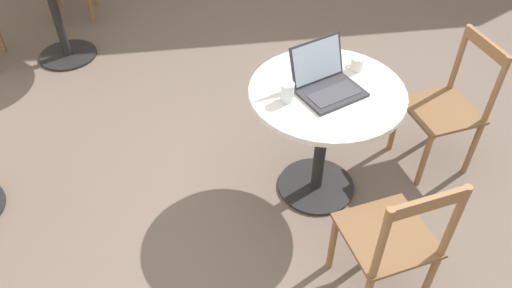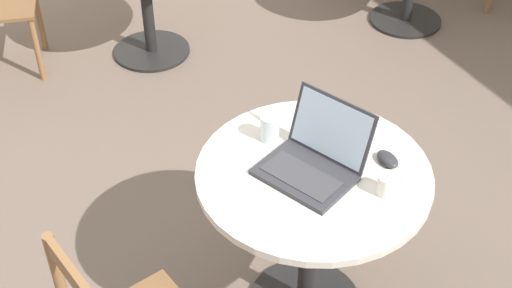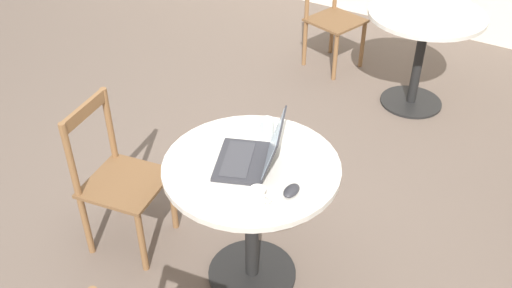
# 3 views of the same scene
# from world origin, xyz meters

# --- Properties ---
(ground_plane) EXTENTS (16.00, 16.00, 0.00)m
(ground_plane) POSITION_xyz_m (0.00, 0.00, 0.00)
(ground_plane) COLOR #66564C
(cafe_table_near) EXTENTS (0.84, 0.84, 0.76)m
(cafe_table_near) POSITION_xyz_m (0.17, -0.34, 0.59)
(cafe_table_near) COLOR black
(cafe_table_near) RESTS_ON ground_plane
(laptop) EXTENTS (0.40, 0.41, 0.24)m
(laptop) POSITION_xyz_m (0.17, -0.34, 0.81)
(laptop) COLOR #2D2D33
(laptop) RESTS_ON cafe_table_near
(mouse) EXTENTS (0.06, 0.10, 0.03)m
(mouse) POSITION_xyz_m (0.43, -0.42, 0.78)
(mouse) COLOR #2D2D33
(mouse) RESTS_ON cafe_table_near
(mug) EXTENTS (0.11, 0.07, 0.08)m
(mug) POSITION_xyz_m (0.33, -0.55, 0.80)
(mug) COLOR silver
(mug) RESTS_ON cafe_table_near
(drinking_glass) EXTENTS (0.07, 0.07, 0.10)m
(drinking_glass) POSITION_xyz_m (0.11, -0.11, 0.81)
(drinking_glass) COLOR silver
(drinking_glass) RESTS_ON cafe_table_near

